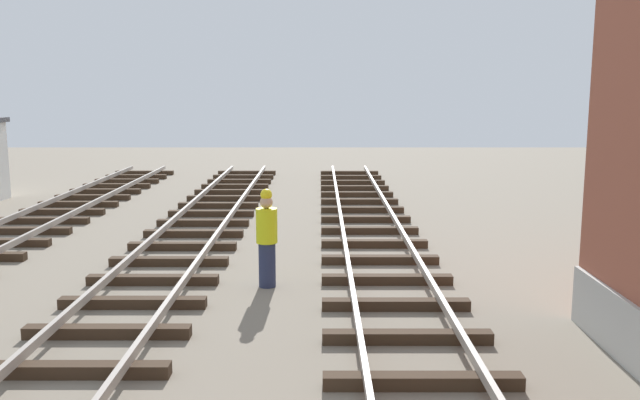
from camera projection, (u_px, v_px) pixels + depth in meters
track_worker_distant at (270, 238)px, 12.61m from camera, size 0.40×0.40×1.87m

